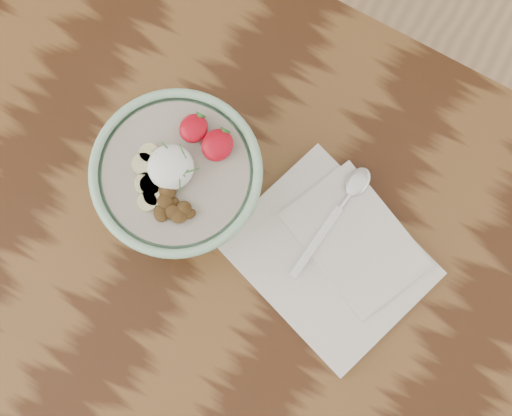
# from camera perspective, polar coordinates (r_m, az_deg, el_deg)

# --- Properties ---
(table) EXTENTS (1.60, 0.90, 0.75)m
(table) POSITION_cam_1_polar(r_m,az_deg,el_deg) (1.02, 2.28, -10.78)
(table) COLOR #381D0E
(table) RESTS_ON ground
(breakfast_bowl) EXTENTS (0.21, 0.21, 0.14)m
(breakfast_bowl) POSITION_cam_1_polar(r_m,az_deg,el_deg) (0.89, -6.14, 2.27)
(breakfast_bowl) COLOR #98CCA5
(breakfast_bowl) RESTS_ON table
(napkin) EXTENTS (0.29, 0.26, 0.01)m
(napkin) POSITION_cam_1_polar(r_m,az_deg,el_deg) (0.93, 6.28, -3.67)
(napkin) COLOR silver
(napkin) RESTS_ON table
(spoon) EXTENTS (0.04, 0.17, 0.01)m
(spoon) POSITION_cam_1_polar(r_m,az_deg,el_deg) (0.94, 7.32, 0.90)
(spoon) COLOR silver
(spoon) RESTS_ON napkin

